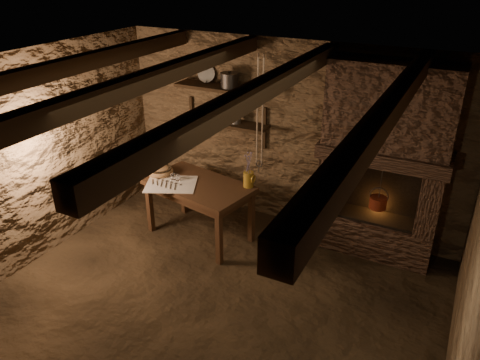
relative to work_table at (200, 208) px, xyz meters
The scene contains 25 objects.
floor 1.41m from the work_table, 54.68° to the right, with size 4.50×4.50×0.00m, color black.
back_wall 1.43m from the work_table, 48.71° to the left, with size 4.50×0.04×2.40m, color #4C3723.
front_wall 3.30m from the work_table, 75.83° to the right, with size 4.50×0.04×2.40m, color #4C3723.
left_wall 2.00m from the work_table, 142.94° to the right, with size 0.04×4.00×2.40m, color #4C3723.
right_wall 3.33m from the work_table, 20.04° to the right, with size 0.04×4.00×2.40m, color #4C3723.
ceiling 2.42m from the work_table, 54.68° to the right, with size 4.50×4.00×0.04m, color black.
beam_far_left 2.32m from the work_table, 122.88° to the right, with size 0.14×3.95×0.16m, color black.
beam_mid_left 2.23m from the work_table, 75.59° to the right, with size 0.14×3.95×0.16m, color black.
beam_mid_right 2.55m from the work_table, 40.76° to the right, with size 0.14×3.95×0.16m, color black.
beam_far_right 3.18m from the work_table, 25.86° to the right, with size 0.14×3.95×0.16m, color black.
shelf_lower 1.16m from the work_table, 95.12° to the left, with size 1.25×0.30×0.04m, color black.
shelf_upper 1.54m from the work_table, 95.12° to the left, with size 1.25×0.30×0.04m, color black.
hearth 2.29m from the work_table, 18.02° to the left, with size 1.43×0.51×2.30m.
work_table is the anchor object (origin of this frame).
linen_cloth 0.48m from the work_table, 148.25° to the right, with size 0.60×0.48×0.01m, color white.
pewter_cutlery_row 0.50m from the work_table, 145.50° to the right, with size 0.50×0.19×0.01m, color gray, non-canonical shape.
drinking_glasses 0.47m from the work_table, 167.41° to the right, with size 0.19×0.06×0.08m, color white, non-canonical shape.
stoneware_jug 0.81m from the work_table, 19.50° to the left, with size 0.14×0.13×0.44m.
wooden_bowl 0.70m from the work_table, behind, with size 0.35×0.35×0.12m, color olive.
iron_stockpot 1.63m from the work_table, 86.04° to the left, with size 0.22×0.22×0.17m, color #2B2826.
tin_pan 1.73m from the work_table, 112.24° to the left, with size 0.23×0.23×0.03m, color #A2A29D.
small_kettle 1.23m from the work_table, 79.60° to the left, with size 0.17×0.13×0.19m, color #A2A29D, non-canonical shape.
rusty_tin 1.25m from the work_table, 110.74° to the left, with size 0.10×0.10×0.10m, color #612213.
red_pot 2.16m from the work_table, 16.66° to the left, with size 0.26×0.26×0.54m.
hanging_ropes 1.63m from the work_table, ahead, with size 0.08×0.08×1.20m, color tan, non-canonical shape.
Camera 1 is at (2.00, -3.23, 3.28)m, focal length 35.00 mm.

